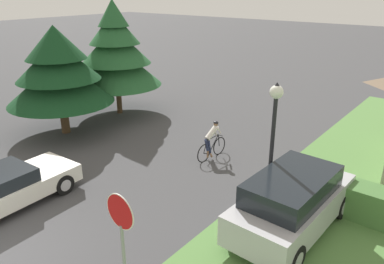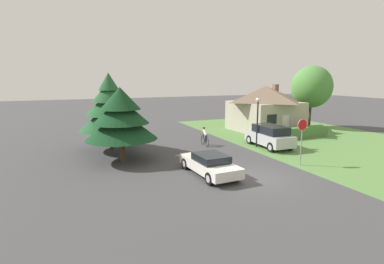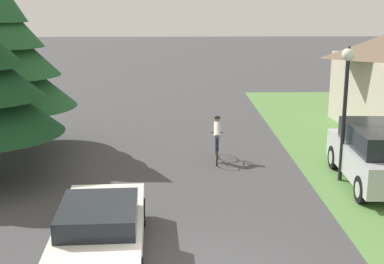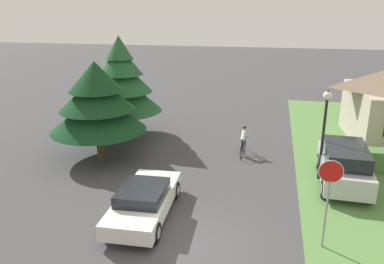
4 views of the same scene
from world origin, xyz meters
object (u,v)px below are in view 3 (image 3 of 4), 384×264
cyclist (217,140)px  conifer_tall_far (8,60)px  sedan_left_lane (100,230)px  street_lamp (346,84)px  parked_suv_right (377,155)px

cyclist → conifer_tall_far: conifer_tall_far is taller
sedan_left_lane → conifer_tall_far: conifer_tall_far is taller
conifer_tall_far → street_lamp: bearing=-19.1°
sedan_left_lane → parked_suv_right: size_ratio=1.02×
street_lamp → conifer_tall_far: bearing=160.9°
street_lamp → conifer_tall_far: conifer_tall_far is taller
cyclist → conifer_tall_far: (-7.32, 1.63, 2.54)m
parked_suv_right → sedan_left_lane: bearing=122.5°
cyclist → parked_suv_right: (4.54, -2.55, 0.20)m
parked_suv_right → cyclist: bearing=62.9°
parked_suv_right → conifer_tall_far: (-11.87, 4.18, 2.34)m
cyclist → parked_suv_right: 5.22m
cyclist → conifer_tall_far: 7.92m
sedan_left_lane → street_lamp: street_lamp is taller
street_lamp → conifer_tall_far: (-10.93, 3.78, 0.31)m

